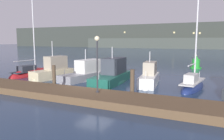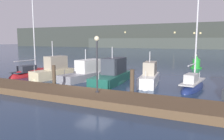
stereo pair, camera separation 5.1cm
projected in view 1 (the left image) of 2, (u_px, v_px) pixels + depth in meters
The scene contains 13 objects.
ground_plane at pixel (95, 91), 16.40m from camera, with size 400.00×400.00×0.00m, color navy.
dock at pixel (77, 95), 14.26m from camera, with size 28.38×2.80×0.45m, color brown.
mooring_pile_1 at pixel (54, 77), 17.01m from camera, with size 0.28×0.28×1.85m, color #4C3D2D.
mooring_pile_2 at pixel (132, 84), 14.27m from camera, with size 0.28×0.28×1.88m, color #4C3D2D.
sailboat_berth_1 at pixel (32, 74), 23.62m from camera, with size 2.03×5.78×9.07m.
motorboat_berth_2 at pixel (53, 74), 21.78m from camera, with size 2.58×5.04×4.30m.
motorboat_berth_3 at pixel (86, 76), 21.13m from camera, with size 3.10×6.36×3.46m.
motorboat_berth_4 at pixel (112, 78), 19.65m from camera, with size 2.57×6.65×3.80m.
motorboat_berth_5 at pixel (149, 81), 18.54m from camera, with size 2.01×4.83×3.53m.
sailboat_berth_6 at pixel (193, 87), 17.10m from camera, with size 1.95×5.14×8.29m.
channel_buoy at pixel (196, 63), 29.62m from camera, with size 1.49×1.49×1.88m.
dock_lamppost at pixel (97, 55), 13.66m from camera, with size 0.32×0.32×3.57m.
hillside_backdrop at pixel (203, 37), 109.22m from camera, with size 240.00×23.00×12.48m.
Camera 1 is at (8.02, -13.96, 3.72)m, focal length 35.00 mm.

